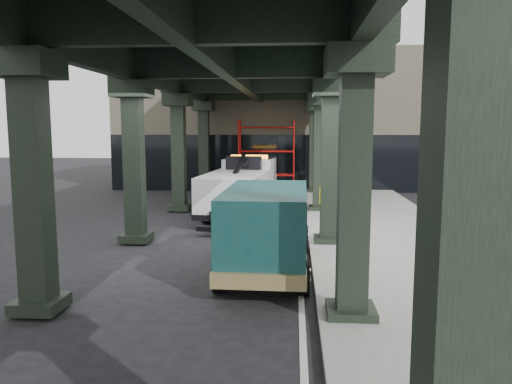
% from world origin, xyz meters
% --- Properties ---
extents(ground, '(90.00, 90.00, 0.00)m').
position_xyz_m(ground, '(0.00, 0.00, 0.00)').
color(ground, black).
rests_on(ground, ground).
extents(sidewalk, '(5.00, 40.00, 0.15)m').
position_xyz_m(sidewalk, '(4.50, 2.00, 0.07)').
color(sidewalk, gray).
rests_on(sidewalk, ground).
extents(lane_stripe, '(0.12, 38.00, 0.01)m').
position_xyz_m(lane_stripe, '(1.70, 2.00, 0.01)').
color(lane_stripe, silver).
rests_on(lane_stripe, ground).
extents(viaduct, '(7.40, 32.00, 6.40)m').
position_xyz_m(viaduct, '(-0.40, 2.00, 5.46)').
color(viaduct, black).
rests_on(viaduct, ground).
extents(building, '(22.00, 10.00, 8.00)m').
position_xyz_m(building, '(2.00, 20.00, 4.00)').
color(building, '#C6B793').
rests_on(building, ground).
extents(scaffolding, '(3.08, 0.88, 4.00)m').
position_xyz_m(scaffolding, '(0.00, 14.64, 2.11)').
color(scaffolding, red).
rests_on(scaffolding, ground).
extents(tow_truck, '(2.75, 7.80, 2.51)m').
position_xyz_m(tow_truck, '(-0.61, 7.47, 1.22)').
color(tow_truck, black).
rests_on(tow_truck, ground).
extents(towed_van, '(2.21, 5.30, 2.13)m').
position_xyz_m(towed_van, '(0.86, -0.86, 1.15)').
color(towed_van, '#124241').
rests_on(towed_van, ground).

